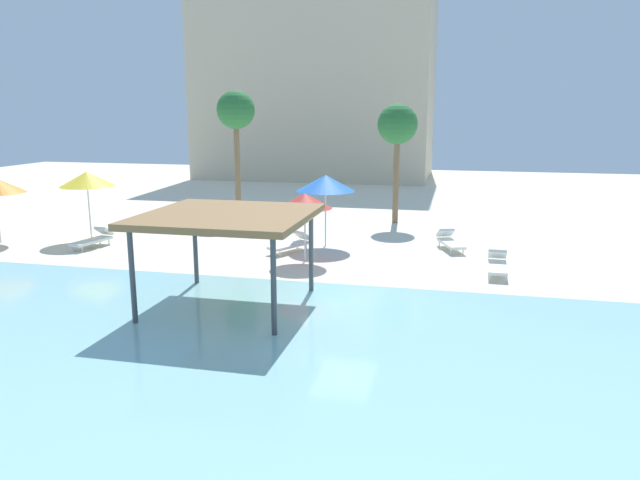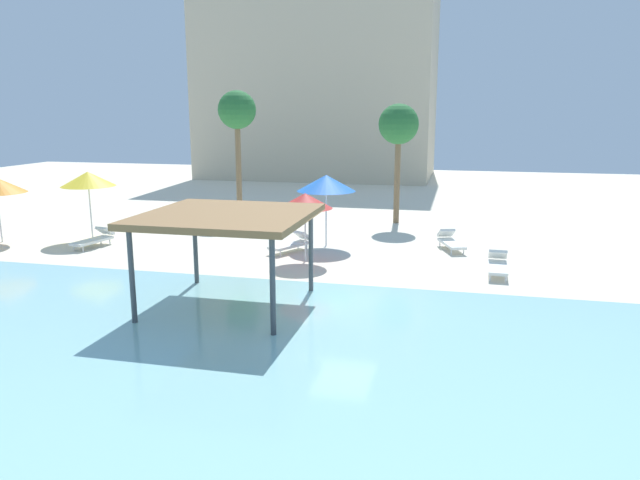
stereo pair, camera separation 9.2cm
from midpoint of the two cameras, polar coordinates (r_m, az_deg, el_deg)
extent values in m
plane|color=beige|center=(17.22, 0.85, -5.73)|extent=(80.00, 80.00, 0.00)
cube|color=#8CC6CC|center=(12.48, -4.38, -12.89)|extent=(44.00, 13.50, 0.04)
cylinder|color=#42474C|center=(18.85, -12.00, -0.54)|extent=(0.14, 0.14, 2.46)
cylinder|color=#42474C|center=(17.62, -1.01, -1.16)|extent=(0.14, 0.14, 2.46)
cylinder|color=#42474C|center=(15.67, -17.69, -3.45)|extent=(0.14, 0.14, 2.46)
cylinder|color=#42474C|center=(14.18, -4.65, -4.53)|extent=(0.14, 0.14, 2.46)
cube|color=olive|center=(16.19, -9.00, 2.27)|extent=(4.40, 4.40, 0.18)
cylinder|color=silver|center=(26.71, -21.30, 2.39)|extent=(0.06, 0.06, 2.27)
cone|color=yellow|center=(26.52, -21.54, 5.45)|extent=(2.21, 2.21, 0.61)
cylinder|color=silver|center=(21.38, -1.57, 0.50)|extent=(0.06, 0.06, 1.93)
cone|color=red|center=(21.16, -1.59, 3.78)|extent=(1.96, 1.96, 0.54)
cylinder|color=silver|center=(23.80, 0.42, 2.06)|extent=(0.06, 0.06, 2.22)
cone|color=blue|center=(23.59, 0.43, 5.48)|extent=(2.33, 2.33, 0.64)
cylinder|color=white|center=(24.68, -21.94, -0.84)|extent=(0.05, 0.05, 0.22)
cylinder|color=white|center=(25.02, -22.71, -0.73)|extent=(0.05, 0.05, 0.22)
cylinder|color=white|center=(25.67, -19.67, -0.18)|extent=(0.05, 0.05, 0.22)
cylinder|color=white|center=(26.00, -20.44, -0.09)|extent=(0.05, 0.05, 0.22)
cube|color=white|center=(25.30, -21.20, -0.10)|extent=(0.92, 1.88, 0.10)
cube|color=white|center=(25.77, -20.09, 0.82)|extent=(0.68, 0.61, 0.40)
cylinder|color=white|center=(19.85, 17.23, -3.52)|extent=(0.05, 0.05, 0.22)
cylinder|color=white|center=(19.83, 15.84, -3.45)|extent=(0.05, 0.05, 0.22)
cylinder|color=white|center=(21.24, 17.09, -2.50)|extent=(0.05, 0.05, 0.22)
cylinder|color=white|center=(21.22, 15.80, -2.43)|extent=(0.05, 0.05, 0.22)
cube|color=white|center=(20.49, 16.51, -2.53)|extent=(0.66, 1.82, 0.10)
cube|color=white|center=(21.15, 16.51, -1.31)|extent=(0.62, 0.53, 0.40)
cylinder|color=white|center=(23.18, 13.44, -1.08)|extent=(0.05, 0.05, 0.22)
cylinder|color=white|center=(23.02, 12.32, -1.11)|extent=(0.05, 0.05, 0.22)
cylinder|color=white|center=(24.51, 12.32, -0.31)|extent=(0.05, 0.05, 0.22)
cylinder|color=white|center=(24.36, 11.25, -0.34)|extent=(0.05, 0.05, 0.22)
cube|color=white|center=(23.73, 12.34, -0.32)|extent=(1.16, 1.90, 0.10)
cube|color=white|center=(24.36, 11.81, 0.69)|extent=(0.73, 0.68, 0.40)
cylinder|color=white|center=(22.27, -3.98, -1.31)|extent=(0.05, 0.05, 0.22)
cylinder|color=white|center=(22.60, -4.83, -1.12)|extent=(0.05, 0.05, 0.22)
cylinder|color=white|center=(23.26, -1.44, -0.69)|extent=(0.05, 0.05, 0.22)
cylinder|color=white|center=(23.59, -2.29, -0.52)|extent=(0.05, 0.05, 0.22)
cube|color=white|center=(22.89, -3.12, -0.51)|extent=(1.39, 1.87, 0.10)
cube|color=white|center=(23.35, -1.84, 0.45)|extent=(0.77, 0.73, 0.40)
cylinder|color=brown|center=(28.89, 7.21, 5.93)|extent=(0.28, 0.28, 4.38)
sphere|color=#286B33|center=(28.73, 7.34, 10.96)|extent=(1.90, 1.90, 1.90)
cylinder|color=brown|center=(30.57, -8.01, 6.87)|extent=(0.28, 0.28, 5.04)
sphere|color=#286B33|center=(30.45, -8.17, 12.25)|extent=(1.90, 1.90, 1.90)
cube|color=beige|center=(50.39, -0.20, 14.76)|extent=(18.37, 10.93, 15.06)
camera|label=1|loc=(0.05, -90.14, -0.03)|focal=33.40mm
camera|label=2|loc=(0.05, 89.86, 0.03)|focal=33.40mm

